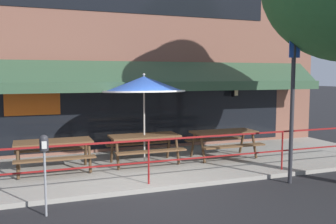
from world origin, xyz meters
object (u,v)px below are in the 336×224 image
picnic_table_right (224,137)px  street_sign_pole (293,88)px  picnic_table_left (54,147)px  picnic_table_centre (145,141)px  parking_meter_near (44,151)px  patio_umbrella_centre (144,85)px

picnic_table_right → street_sign_pole: (0.35, -2.43, 1.44)m
picnic_table_left → picnic_table_centre: size_ratio=1.00×
picnic_table_left → parking_meter_near: 2.69m
picnic_table_centre → patio_umbrella_centre: size_ratio=0.76×
picnic_table_centre → picnic_table_right: size_ratio=1.00×
street_sign_pole → parking_meter_near: bearing=-178.4°
picnic_table_left → picnic_table_centre: 2.29m
parking_meter_near → patio_umbrella_centre: bearing=46.1°
patio_umbrella_centre → parking_meter_near: (-2.60, -2.71, -1.03)m
patio_umbrella_centre → street_sign_pole: 3.68m
picnic_table_right → patio_umbrella_centre: bearing=176.8°
patio_umbrella_centre → street_sign_pole: street_sign_pole is taller
patio_umbrella_centre → street_sign_pole: (2.64, -2.56, -0.04)m
picnic_table_left → patio_umbrella_centre: (2.29, 0.07, 1.47)m
picnic_table_left → picnic_table_right: bearing=-0.7°
street_sign_pole → patio_umbrella_centre: bearing=135.9°
picnic_table_centre → patio_umbrella_centre: bearing=90.0°
picnic_table_centre → street_sign_pole: street_sign_pole is taller
picnic_table_centre → parking_meter_near: size_ratio=1.27×
picnic_table_left → patio_umbrella_centre: size_ratio=0.76×
picnic_table_centre → street_sign_pole: bearing=-43.9°
picnic_table_centre → street_sign_pole: 3.94m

